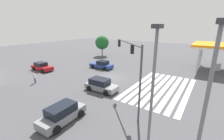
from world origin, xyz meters
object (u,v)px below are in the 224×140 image
Objects in this scene: car_1 at (102,65)px; car_3 at (62,114)px; car_2 at (101,85)px; pedestrian at (35,77)px; street_light_pole_a at (152,91)px; street_light_pole_b at (205,107)px; car_0 at (42,67)px; tree_corner_a at (102,43)px; traffic_signal_mast at (132,61)px.

car_3 reaches higher than car_1.
pedestrian is (-3.41, 9.87, 0.10)m from car_2.
street_light_pole_a is 2.47m from street_light_pole_b.
street_light_pole_b is at bearing -18.54° from car_0.
car_1 is 12.55m from pedestrian.
car_3 is at bearing -27.04° from car_0.
tree_corner_a is (26.76, 24.02, -1.26)m from street_light_pole_a.
car_0 is 1.06× the size of car_3.
pedestrian is at bearing -167.86° from tree_corner_a.
car_3 is at bearing 114.56° from car_1.
street_light_pole_a is at bearing -39.98° from car_2.
street_light_pole_b is at bearing -178.00° from traffic_signal_mast.
car_1 is 0.57× the size of street_light_pole_a.
street_light_pole_b is at bearing -102.25° from street_light_pole_a.
street_light_pole_b is at bearing -135.90° from tree_corner_a.
tree_corner_a reaches higher than car_0.
car_3 reaches higher than pedestrian.
tree_corner_a is at bearing 55.76° from pedestrian.
street_light_pole_b is 38.01m from tree_corner_a.
traffic_signal_mast is at bearing 36.10° from street_light_pole_a.
traffic_signal_mast is 1.45× the size of car_0.
street_light_pole_b is (-4.33, -21.50, 4.19)m from pedestrian.
car_0 is 28.66m from street_light_pole_b.
car_3 is 0.52× the size of street_light_pole_b.
car_1 is (10.52, 11.88, -4.29)m from traffic_signal_mast.
street_light_pole_a is (-3.81, -19.09, 4.10)m from pedestrian.
street_light_pole_b reaches higher than car_0.
pedestrian is 0.19× the size of street_light_pole_a.
car_3 reaches higher than car_2.
car_1 is 3.02× the size of pedestrian.
pedestrian is at bearing 78.62° from street_light_pole_b.
pedestrian is at bearing 50.98° from traffic_signal_mast.
car_0 is 1.08× the size of car_2.
car_3 is 11.14m from street_light_pole_b.
traffic_signal_mast is at bearing -8.44° from car_0.
car_2 is at bearing -4.46° from car_0.
car_3 reaches higher than car_0.
tree_corner_a is (22.95, 4.94, 2.84)m from pedestrian.
car_3 is at bearing 87.37° from street_light_pole_b.
car_3 is at bearing 90.38° from street_light_pole_a.
traffic_signal_mast is 8.67m from street_light_pole_b.
tree_corner_a is (27.28, 26.44, -1.35)m from street_light_pole_b.
traffic_signal_mast is 7.01m from car_2.
street_light_pole_b is (-5.92, -6.34, 0.06)m from traffic_signal_mast.
street_light_pole_a is (0.05, -7.86, 4.20)m from car_3.
car_2 is (-1.09, -15.29, 0.06)m from car_0.
street_light_pole_b reaches higher than tree_corner_a.
car_2 is 0.52× the size of street_light_pole_b.
car_3 is 2.82× the size of pedestrian.
car_1 is 17.84m from car_3.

